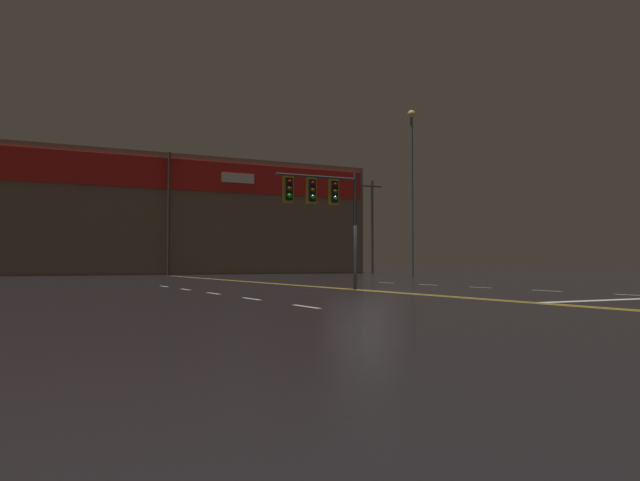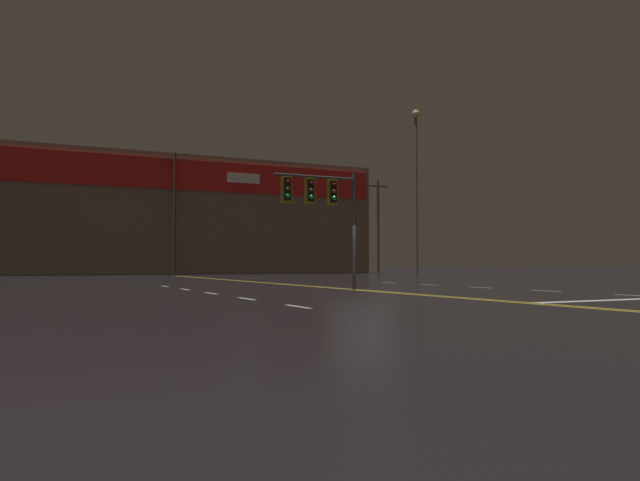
% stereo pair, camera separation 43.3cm
% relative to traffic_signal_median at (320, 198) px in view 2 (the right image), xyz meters
% --- Properties ---
extents(ground_plane, '(200.00, 200.00, 0.00)m').
position_rel_traffic_signal_median_xyz_m(ground_plane, '(1.40, -0.64, -3.51)').
color(ground_plane, black).
extents(road_markings, '(17.25, 60.00, 0.01)m').
position_rel_traffic_signal_median_xyz_m(road_markings, '(2.66, -2.52, -3.50)').
color(road_markings, gold).
rests_on(road_markings, ground).
extents(traffic_signal_median, '(3.43, 0.36, 4.56)m').
position_rel_traffic_signal_median_xyz_m(traffic_signal_median, '(0.00, 0.00, 0.00)').
color(traffic_signal_median, '#38383D').
rests_on(traffic_signal_median, ground).
extents(streetlight_near_left, '(0.56, 0.56, 12.35)m').
position_rel_traffic_signal_median_xyz_m(streetlight_near_left, '(16.00, 16.57, 4.09)').
color(streetlight_near_left, '#59595E').
rests_on(streetlight_near_left, ground).
extents(building_backdrop, '(42.35, 10.23, 10.95)m').
position_rel_traffic_signal_median_xyz_m(building_backdrop, '(1.40, 39.50, 1.99)').
color(building_backdrop, '#7A6651').
rests_on(building_backdrop, ground).
extents(utility_pole_row, '(44.59, 0.26, 10.85)m').
position_rel_traffic_signal_median_xyz_m(utility_pole_row, '(1.72, 33.75, 1.80)').
color(utility_pole_row, '#4C3828').
rests_on(utility_pole_row, ground).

